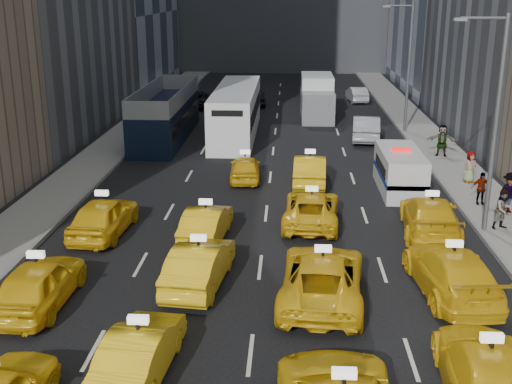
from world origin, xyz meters
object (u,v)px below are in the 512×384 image
nypd_van (400,172)px  box_truck (317,97)px  city_bus (236,112)px  double_decker (166,113)px

nypd_van → box_truck: size_ratio=0.73×
nypd_van → box_truck: 19.89m
city_bus → box_truck: 9.15m
box_truck → city_bus: bearing=-126.4°
double_decker → box_truck: 13.50m
double_decker → box_truck: bearing=35.8°
nypd_van → city_bus: 15.72m
nypd_van → double_decker: bearing=135.4°
nypd_van → city_bus: bearing=120.7°
double_decker → city_bus: size_ratio=0.93×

